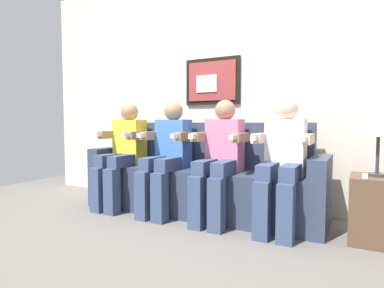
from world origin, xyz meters
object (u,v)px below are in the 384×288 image
Objects in this scene: couch at (200,182)px; table_lamp at (379,128)px; person_rightmost at (282,158)px; person_right_center at (220,155)px; spare_remote_on_table at (365,176)px; side_table_right at (379,210)px; person_left_center at (167,153)px; person_leftmost at (123,150)px.

couch is 1.61m from table_lamp.
person_right_center is at bearing 180.00° from person_rightmost.
person_rightmost is (0.84, -0.17, 0.29)m from couch.
person_right_center is at bearing 179.01° from spare_remote_on_table.
person_right_center is 1.16m from spare_remote_on_table.
person_rightmost is 2.22× the size of side_table_right.
couch reaches higher than side_table_right.
spare_remote_on_table is (-0.10, -0.08, 0.26)m from side_table_right.
spare_remote_on_table is (-0.08, -0.11, -0.35)m from table_lamp.
person_left_center is 2.41× the size of table_lamp.
person_leftmost and person_rightmost have the same top height.
table_lamp is 3.54× the size of spare_remote_on_table.
person_right_center is 2.22× the size of side_table_right.
person_rightmost is 0.79m from side_table_right.
side_table_right is (1.54, -0.11, -0.06)m from couch.
couch reaches higher than spare_remote_on_table.
person_leftmost is 1.11m from person_right_center.
person_leftmost is at bearing -168.59° from couch.
couch is 0.44m from person_left_center.
person_leftmost and person_right_center have the same top height.
person_right_center is at bearing -177.20° from side_table_right.
person_left_center reaches higher than table_lamp.
person_leftmost reaches higher than table_lamp.
person_rightmost is at bearing 178.09° from spare_remote_on_table.
person_left_center reaches higher than spare_remote_on_table.
couch is at bearing 176.98° from table_lamp.
person_leftmost is 8.54× the size of spare_remote_on_table.
person_leftmost is at bearing 180.00° from person_right_center.
person_right_center reaches higher than side_table_right.
person_left_center is at bearing -178.06° from side_table_right.
table_lamp is 0.37m from spare_remote_on_table.
person_right_center is at bearing -175.91° from table_lamp.
couch is 2.14× the size of person_right_center.
couch is 5.16× the size of table_lamp.
person_left_center is 1.85m from side_table_right.
spare_remote_on_table is at bearing -1.91° from person_rightmost.
person_right_center is at bearing 0.00° from person_left_center.
couch is 2.14× the size of person_leftmost.
side_table_right is 3.85× the size of spare_remote_on_table.
person_leftmost is 1.67m from person_rightmost.
person_rightmost is at bearing -11.41° from couch.
person_left_center is 1.82m from table_lamp.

